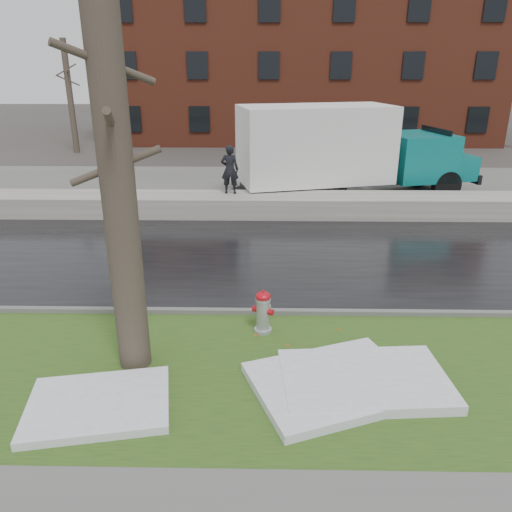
{
  "coord_description": "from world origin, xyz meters",
  "views": [
    {
      "loc": [
        -0.38,
        -8.74,
        5.19
      ],
      "look_at": [
        -0.58,
        2.02,
        1.0
      ],
      "focal_mm": 35.0,
      "sensor_mm": 36.0,
      "label": 1
    }
  ],
  "objects_px": {
    "tree": "(116,171)",
    "worker": "(230,170)",
    "fire_hydrant": "(263,310)",
    "box_truck": "(343,151)"
  },
  "relations": [
    {
      "from": "tree",
      "to": "fire_hydrant",
      "type": "bearing_deg",
      "value": 26.96
    },
    {
      "from": "tree",
      "to": "worker",
      "type": "bearing_deg",
      "value": 83.72
    },
    {
      "from": "worker",
      "to": "fire_hydrant",
      "type": "bearing_deg",
      "value": 101.62
    },
    {
      "from": "fire_hydrant",
      "to": "worker",
      "type": "distance_m",
      "value": 8.85
    },
    {
      "from": "fire_hydrant",
      "to": "worker",
      "type": "bearing_deg",
      "value": 122.88
    },
    {
      "from": "fire_hydrant",
      "to": "box_truck",
      "type": "height_order",
      "value": "box_truck"
    },
    {
      "from": "box_truck",
      "to": "worker",
      "type": "relative_size",
      "value": 6.41
    },
    {
      "from": "box_truck",
      "to": "worker",
      "type": "distance_m",
      "value": 4.85
    },
    {
      "from": "tree",
      "to": "worker",
      "type": "xyz_separation_m",
      "value": [
        1.09,
        9.88,
        -1.98
      ]
    },
    {
      "from": "tree",
      "to": "worker",
      "type": "relative_size",
      "value": 4.06
    }
  ]
}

